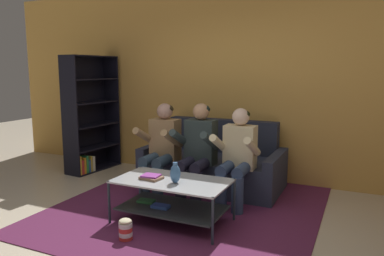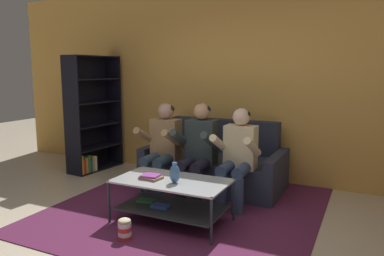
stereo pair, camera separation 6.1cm
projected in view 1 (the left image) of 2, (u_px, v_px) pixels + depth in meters
The scene contains 12 objects.
ground at pixel (154, 241), 3.63m from camera, with size 16.80×16.80×0.00m, color beige.
back_partition at pixel (236, 82), 5.61m from camera, with size 8.40×0.12×2.90m, color #E1A64D.
couch at pixel (214, 166), 5.28m from camera, with size 1.90×0.97×0.92m.
person_seated_left at pixel (161, 145), 4.92m from camera, with size 0.50×0.58×1.20m.
person_seated_middle at pixel (197, 148), 4.71m from camera, with size 0.50×0.58×1.22m.
person_seated_right at pixel (237, 153), 4.49m from camera, with size 0.50×0.58×1.18m.
coffee_table at pixel (171, 194), 4.02m from camera, with size 1.22×0.67×0.48m.
area_rug at pixel (192, 205), 4.58m from camera, with size 3.00×3.32×0.01m.
vase at pixel (175, 173), 3.87m from camera, with size 0.11×0.11×0.22m.
book_stack at pixel (151, 177), 4.03m from camera, with size 0.24×0.20×0.04m.
bookshelf at pixel (88, 122), 6.08m from camera, with size 0.43×0.98×1.86m.
popcorn_tub at pixel (126, 229), 3.63m from camera, with size 0.13×0.13×0.22m.
Camera 1 is at (1.77, -2.94, 1.65)m, focal length 35.00 mm.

